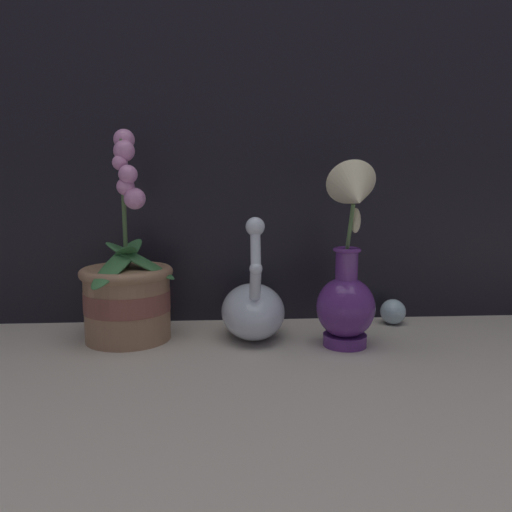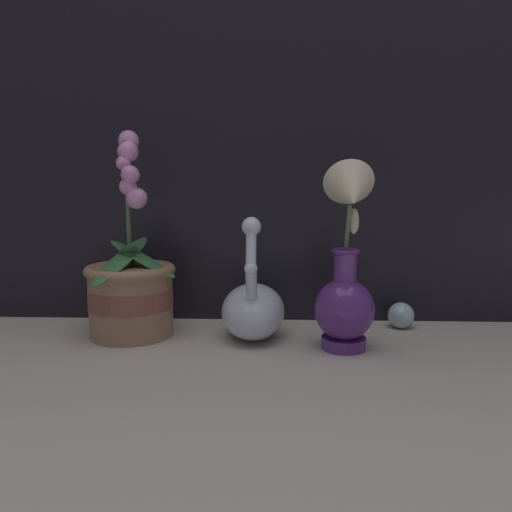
% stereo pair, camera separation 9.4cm
% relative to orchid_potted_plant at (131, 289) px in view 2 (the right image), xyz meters
% --- Properties ---
extents(ground_plane, '(2.80, 2.80, 0.00)m').
position_rel_orchid_potted_plant_xyz_m(ground_plane, '(0.26, -0.14, -0.09)').
color(ground_plane, '#BCB2A3').
extents(window_backdrop, '(2.80, 0.03, 1.20)m').
position_rel_orchid_potted_plant_xyz_m(window_backdrop, '(0.26, 0.14, 0.51)').
color(window_backdrop, black).
rests_on(window_backdrop, ground_plane).
extents(orchid_potted_plant, '(0.19, 0.21, 0.39)m').
position_rel_orchid_potted_plant_xyz_m(orchid_potted_plant, '(0.00, 0.00, 0.00)').
color(orchid_potted_plant, '#9E7556').
rests_on(orchid_potted_plant, ground_plane).
extents(swan_figurine, '(0.12, 0.21, 0.24)m').
position_rel_orchid_potted_plant_xyz_m(swan_figurine, '(0.24, -0.00, -0.03)').
color(swan_figurine, silver).
rests_on(swan_figurine, ground_plane).
extents(blue_vase, '(0.11, 0.15, 0.33)m').
position_rel_orchid_potted_plant_xyz_m(blue_vase, '(0.40, -0.08, 0.03)').
color(blue_vase, '#602D7F').
rests_on(blue_vase, ground_plane).
extents(glass_sphere, '(0.05, 0.05, 0.05)m').
position_rel_orchid_potted_plant_xyz_m(glass_sphere, '(0.54, 0.07, -0.07)').
color(glass_sphere, silver).
rests_on(glass_sphere, ground_plane).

